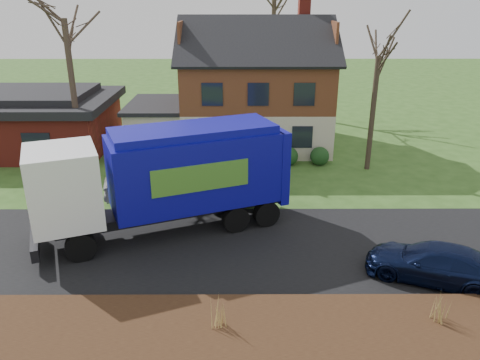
{
  "coord_description": "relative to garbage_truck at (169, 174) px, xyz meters",
  "views": [
    {
      "loc": [
        0.86,
        -16.06,
        9.11
      ],
      "look_at": [
        0.94,
        2.5,
        1.84
      ],
      "focal_mm": 35.0,
      "sensor_mm": 36.0,
      "label": 1
    }
  ],
  "objects": [
    {
      "name": "garbage_truck",
      "position": [
        0.0,
        0.0,
        0.0
      ],
      "size": [
        10.44,
        6.32,
        4.36
      ],
      "rotation": [
        0.0,
        0.0,
        0.38
      ],
      "color": "black",
      "rests_on": "ground"
    },
    {
      "name": "mulch_verge",
      "position": [
        1.91,
        -6.78,
        -2.36
      ],
      "size": [
        80.0,
        3.5,
        0.3
      ],
      "primitive_type": "cube",
      "color": "black",
      "rests_on": "ground"
    },
    {
      "name": "navy_wagon",
      "position": [
        9.46,
        -3.75,
        -1.86
      ],
      "size": [
        4.87,
        3.52,
        1.31
      ],
      "primitive_type": "imported",
      "rotation": [
        0.0,
        0.0,
        -1.99
      ],
      "color": "black",
      "rests_on": "ground"
    },
    {
      "name": "ground",
      "position": [
        1.91,
        -1.48,
        -2.51
      ],
      "size": [
        120.0,
        120.0,
        0.0
      ],
      "primitive_type": "plane",
      "color": "#2D4E1A",
      "rests_on": "ground"
    },
    {
      "name": "grass_clump_east",
      "position": [
        8.61,
        -6.31,
        -1.73
      ],
      "size": [
        0.38,
        0.31,
        0.96
      ],
      "color": "#9D8045",
      "rests_on": "mulch_verge"
    },
    {
      "name": "silver_sedan",
      "position": [
        -1.45,
        3.27,
        -1.81
      ],
      "size": [
        4.49,
        2.32,
        1.41
      ],
      "primitive_type": "imported",
      "rotation": [
        0.0,
        0.0,
        1.77
      ],
      "color": "#989B9F",
      "rests_on": "ground"
    },
    {
      "name": "grass_clump_mid",
      "position": [
        2.23,
        -6.55,
        -1.77
      ],
      "size": [
        0.32,
        0.26,
        0.89
      ],
      "color": "tan",
      "rests_on": "mulch_verge"
    },
    {
      "name": "main_house",
      "position": [
        3.4,
        12.43,
        1.52
      ],
      "size": [
        12.95,
        8.95,
        9.26
      ],
      "color": "beige",
      "rests_on": "ground"
    },
    {
      "name": "road",
      "position": [
        1.91,
        -1.48,
        -2.5
      ],
      "size": [
        80.0,
        7.0,
        0.02
      ],
      "primitive_type": "cube",
      "color": "black",
      "rests_on": "ground"
    },
    {
      "name": "ranch_house",
      "position": [
        -10.09,
        11.52,
        -0.7
      ],
      "size": [
        9.8,
        8.2,
        3.7
      ],
      "color": "maroon",
      "rests_on": "ground"
    },
    {
      "name": "tree_front_east",
      "position": [
        10.11,
        7.46,
        4.76
      ],
      "size": [
        3.22,
        3.22,
        8.94
      ],
      "color": "#392D22",
      "rests_on": "ground"
    }
  ]
}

